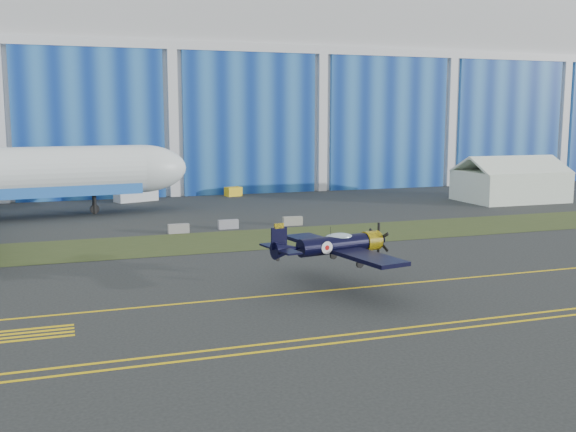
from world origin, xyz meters
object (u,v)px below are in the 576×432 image
object	(u,v)px
warbird	(334,245)
shipping_container	(136,192)
tent	(510,178)
tug	(233,192)

from	to	relation	value
warbird	shipping_container	size ratio (longest dim) A/B	2.38
warbird	tent	xyz separation A→B (m)	(39.79, 34.68, 0.06)
tent	tug	xyz separation A→B (m)	(-33.13, 17.07, -2.35)
tent	shipping_container	distance (m)	49.23
warbird	tent	world-z (taller)	tent
tent	warbird	bearing A→B (deg)	-138.64
warbird	shipping_container	xyz separation A→B (m)	(-6.83, 50.38, -1.76)
tent	tug	distance (m)	37.34
warbird	shipping_container	world-z (taller)	warbird
warbird	tug	size ratio (longest dim) A/B	5.90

